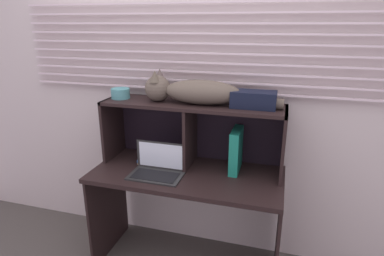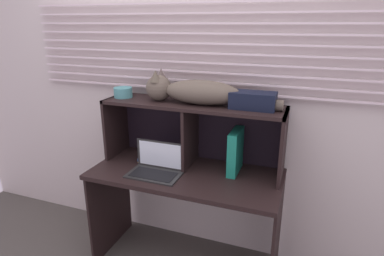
{
  "view_description": "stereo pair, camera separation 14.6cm",
  "coord_description": "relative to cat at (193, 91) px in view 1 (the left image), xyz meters",
  "views": [
    {
      "loc": [
        0.58,
        -1.64,
        1.69
      ],
      "look_at": [
        0.0,
        0.34,
        1.01
      ],
      "focal_mm": 30.0,
      "sensor_mm": 36.0,
      "label": 1
    },
    {
      "loc": [
        0.72,
        -1.59,
        1.69
      ],
      "look_at": [
        0.0,
        0.34,
        1.01
      ],
      "focal_mm": 30.0,
      "sensor_mm": 36.0,
      "label": 2
    }
  ],
  "objects": [
    {
      "name": "hutch_shelf_unit",
      "position": [
        -0.01,
        0.03,
        -0.22
      ],
      "size": [
        1.23,
        0.31,
        0.44
      ],
      "color": "black",
      "rests_on": "desk"
    },
    {
      "name": "binder_upright",
      "position": [
        0.3,
        0.0,
        -0.38
      ],
      "size": [
        0.06,
        0.23,
        0.29
      ],
      "primitive_type": "cube",
      "color": "#197E67",
      "rests_on": "desk"
    },
    {
      "name": "book_stack",
      "position": [
        -0.29,
        -0.0,
        -0.51
      ],
      "size": [
        0.18,
        0.23,
        0.04
      ],
      "color": "tan",
      "rests_on": "desk"
    },
    {
      "name": "laptop",
      "position": [
        -0.18,
        -0.2,
        -0.48
      ],
      "size": [
        0.34,
        0.21,
        0.2
      ],
      "color": "#272727",
      "rests_on": "desk"
    },
    {
      "name": "desk",
      "position": [
        -0.01,
        -0.13,
        -0.68
      ],
      "size": [
        1.26,
        0.58,
        0.74
      ],
      "color": "black",
      "rests_on": "ground"
    },
    {
      "name": "back_panel_with_blinds",
      "position": [
        -0.01,
        0.21,
        -0.01
      ],
      "size": [
        4.4,
        0.08,
        2.5
      ],
      "color": "beige",
      "rests_on": "ground"
    },
    {
      "name": "cat",
      "position": [
        0.0,
        0.0,
        0.0
      ],
      "size": [
        0.91,
        0.19,
        0.21
      ],
      "color": "brown",
      "rests_on": "hutch_shelf_unit"
    },
    {
      "name": "small_basket",
      "position": [
        -0.53,
        0.0,
        -0.05
      ],
      "size": [
        0.13,
        0.13,
        0.07
      ],
      "primitive_type": "cylinder",
      "color": "teal",
      "rests_on": "hutch_shelf_unit"
    },
    {
      "name": "storage_box",
      "position": [
        0.39,
        0.0,
        -0.03
      ],
      "size": [
        0.28,
        0.15,
        0.1
      ],
      "primitive_type": "cube",
      "color": "black",
      "rests_on": "hutch_shelf_unit"
    }
  ]
}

